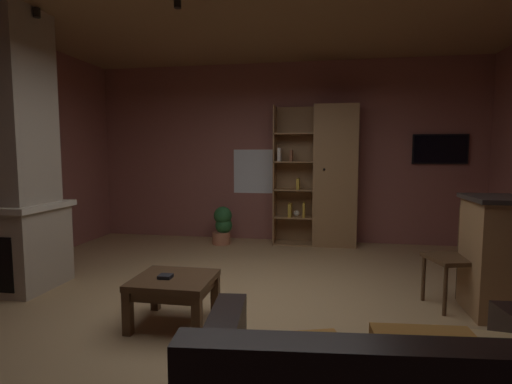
{
  "coord_description": "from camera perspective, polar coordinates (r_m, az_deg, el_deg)",
  "views": [
    {
      "loc": [
        0.67,
        -3.44,
        1.43
      ],
      "look_at": [
        0.0,
        0.4,
        1.05
      ],
      "focal_mm": 27.63,
      "sensor_mm": 36.0,
      "label": 1
    }
  ],
  "objects": [
    {
      "name": "potted_floor_plant",
      "position": [
        6.29,
        -4.84,
        -4.73
      ],
      "size": [
        0.31,
        0.31,
        0.6
      ],
      "color": "#B77051",
      "rests_on": "ground"
    },
    {
      "name": "coffee_table",
      "position": [
        3.46,
        -11.8,
        -13.29
      ],
      "size": [
        0.65,
        0.6,
        0.4
      ],
      "color": "#4C331E",
      "rests_on": "ground"
    },
    {
      "name": "wall_back",
      "position": [
        6.51,
        4.01,
        5.68
      ],
      "size": [
        6.37,
        0.06,
        2.89
      ],
      "primitive_type": "cube",
      "color": "#8E544C",
      "rests_on": "ground"
    },
    {
      "name": "floor",
      "position": [
        3.78,
        -1.08,
        -16.79
      ],
      "size": [
        6.25,
        6.02,
        0.02
      ],
      "primitive_type": "cube",
      "color": "tan",
      "rests_on": "ground"
    },
    {
      "name": "wall_mounted_tv",
      "position": [
        6.65,
        25.1,
        5.65
      ],
      "size": [
        0.8,
        0.06,
        0.45
      ],
      "color": "black"
    },
    {
      "name": "dining_chair",
      "position": [
        4.15,
        27.64,
        -7.6
      ],
      "size": [
        0.52,
        0.52,
        0.92
      ],
      "color": "#4C331E",
      "rests_on": "ground"
    },
    {
      "name": "bookshelf_cabinet",
      "position": [
        6.22,
        10.55,
        2.19
      ],
      "size": [
        1.28,
        0.41,
        2.17
      ],
      "color": "#997047",
      "rests_on": "ground"
    },
    {
      "name": "table_book_0",
      "position": [
        3.41,
        -12.98,
        -11.82
      ],
      "size": [
        0.11,
        0.1,
        0.03
      ],
      "primitive_type": "cube",
      "rotation": [
        0.0,
        0.0,
        0.02
      ],
      "color": "black",
      "rests_on": "coffee_table"
    },
    {
      "name": "window_pane_back",
      "position": [
        6.54,
        0.2,
        3.0
      ],
      "size": [
        0.8,
        0.01,
        0.72
      ],
      "primitive_type": "cube",
      "color": "white"
    },
    {
      "name": "stone_fireplace",
      "position": [
        4.86,
        -32.03,
        3.31
      ],
      "size": [
        0.92,
        0.84,
        2.89
      ],
      "color": "tan",
      "rests_on": "ground"
    },
    {
      "name": "track_light_spot_0",
      "position": [
        4.81,
        -29.16,
        21.72
      ],
      "size": [
        0.07,
        0.07,
        0.09
      ],
      "primitive_type": "cylinder",
      "color": "black"
    },
    {
      "name": "track_light_spot_1",
      "position": [
        4.11,
        -11.3,
        25.25
      ],
      "size": [
        0.07,
        0.07,
        0.09
      ],
      "primitive_type": "cylinder",
      "color": "black"
    }
  ]
}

